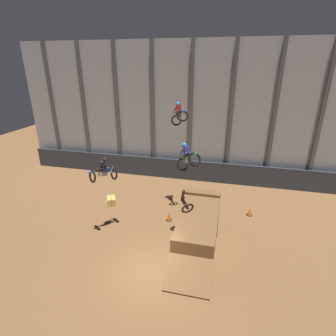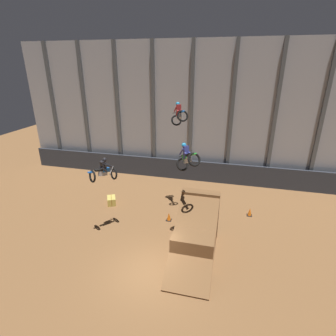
{
  "view_description": "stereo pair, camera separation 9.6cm",
  "coord_description": "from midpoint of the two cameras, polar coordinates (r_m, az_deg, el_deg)",
  "views": [
    {
      "loc": [
        3.4,
        -9.95,
        9.95
      ],
      "look_at": [
        -0.43,
        5.87,
        3.45
      ],
      "focal_mm": 28.0,
      "sensor_mm": 36.0,
      "label": 1
    },
    {
      "loc": [
        3.5,
        -9.93,
        9.95
      ],
      "look_at": [
        -0.43,
        5.87,
        3.45
      ],
      "focal_mm": 28.0,
      "sensor_mm": 36.0,
      "label": 2
    }
  ],
  "objects": [
    {
      "name": "traffic_cone_near_ramp",
      "position": [
        18.1,
        0.35,
        -10.54
      ],
      "size": [
        0.36,
        0.36,
        0.58
      ],
      "color": "black",
      "rests_on": "ground_plane"
    },
    {
      "name": "lower_barrier",
      "position": [
        23.91,
        4.63,
        -0.48
      ],
      "size": [
        31.36,
        0.2,
        1.86
      ],
      "color": "#2D333D",
      "rests_on": "ground_plane"
    },
    {
      "name": "arena_back_wall",
      "position": [
        23.14,
        5.28,
        11.64
      ],
      "size": [
        32.0,
        0.4,
        11.84
      ],
      "color": "#A3A8B2",
      "rests_on": "ground_plane"
    },
    {
      "name": "hay_bale_trackside",
      "position": [
        20.49,
        -12.06,
        -6.94
      ],
      "size": [
        0.94,
        1.07,
        0.57
      ],
      "rotation": [
        0.0,
        0.0,
        2.04
      ],
      "color": "#CCB751",
      "rests_on": "ground_plane"
    },
    {
      "name": "dirt_ramp",
      "position": [
        15.41,
        6.38,
        -13.72
      ],
      "size": [
        2.25,
        5.29,
        3.08
      ],
      "color": "brown",
      "rests_on": "ground_plane"
    },
    {
      "name": "ground_plane",
      "position": [
        14.48,
        -4.05,
        -21.71
      ],
      "size": [
        60.0,
        60.0,
        0.0
      ],
      "primitive_type": "plane",
      "color": "brown"
    },
    {
      "name": "rider_bike_center_air",
      "position": [
        17.39,
        2.58,
        11.51
      ],
      "size": [
        1.46,
        1.82,
        1.66
      ],
      "rotation": [
        -0.39,
        0.0,
        0.51
      ],
      "color": "black"
    },
    {
      "name": "traffic_cone_arena_edge",
      "position": [
        19.49,
        17.5,
        -9.12
      ],
      "size": [
        0.36,
        0.36,
        0.58
      ],
      "color": "black",
      "rests_on": "ground_plane"
    },
    {
      "name": "rider_bike_left_air",
      "position": [
        15.87,
        -13.72,
        -0.72
      ],
      "size": [
        1.52,
        1.73,
        1.55
      ],
      "rotation": [
        -0.16,
        0.0,
        -0.61
      ],
      "color": "black"
    },
    {
      "name": "rider_bike_right_air",
      "position": [
        13.93,
        4.38,
        2.2
      ],
      "size": [
        1.63,
        1.76,
        1.67
      ],
      "rotation": [
        -0.52,
        0.0,
        0.69
      ],
      "color": "black"
    }
  ]
}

